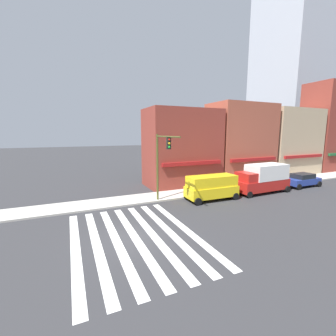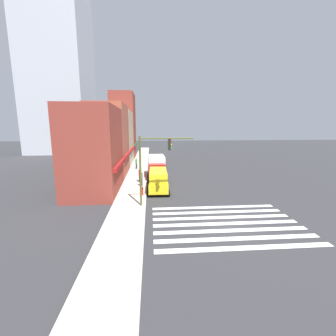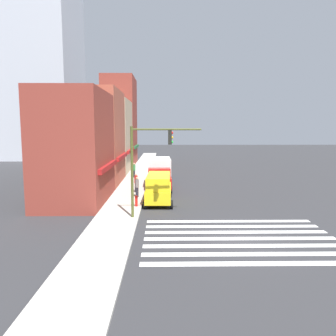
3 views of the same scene
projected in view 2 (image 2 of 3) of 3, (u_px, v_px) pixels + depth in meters
ground_plane at (226, 224)px, 16.59m from camera, size 200.00×200.00×0.00m
sidewalk_left at (124, 226)px, 16.00m from camera, size 120.00×3.00×0.15m
crosswalk_stripes at (226, 223)px, 16.59m from camera, size 7.32×10.80×0.01m
storefront_row at (116, 135)px, 38.88m from camera, size 36.61×5.30×14.33m
tower_distant at (59, 71)px, 60.05m from camera, size 16.72×15.05×43.23m
traffic_signal at (153, 159)px, 19.34m from camera, size 0.32×4.69×6.26m
van_yellow at (158, 180)px, 24.71m from camera, size 5.04×2.22×2.34m
box_truck_red at (157, 167)px, 31.04m from camera, size 6.25×2.42×3.04m
sedan_blue at (155, 164)px, 37.50m from camera, size 4.41×2.02×1.59m
pedestrian_red_jacket at (140, 175)px, 28.22m from camera, size 0.32×0.32×1.77m
pedestrian_green_top at (136, 163)px, 37.18m from camera, size 0.32×0.32×1.77m
pedestrian_grey_coat at (141, 179)px, 26.18m from camera, size 0.32×0.32×1.77m
fire_hydrant at (142, 191)px, 22.93m from camera, size 0.24×0.24×0.84m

